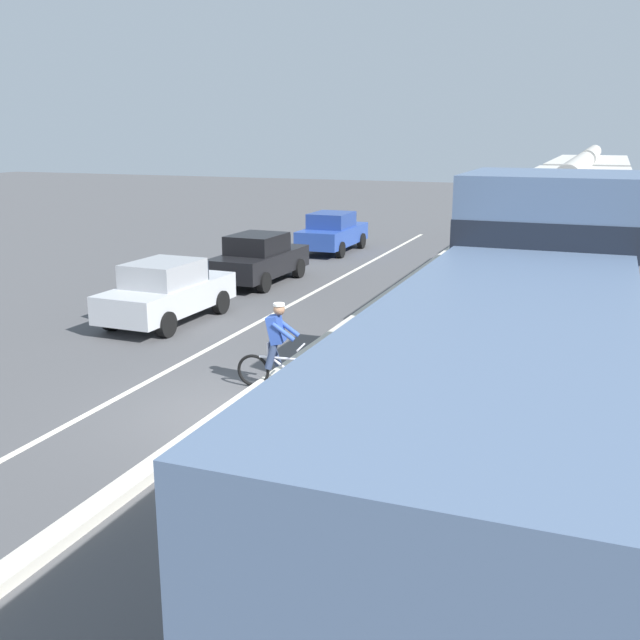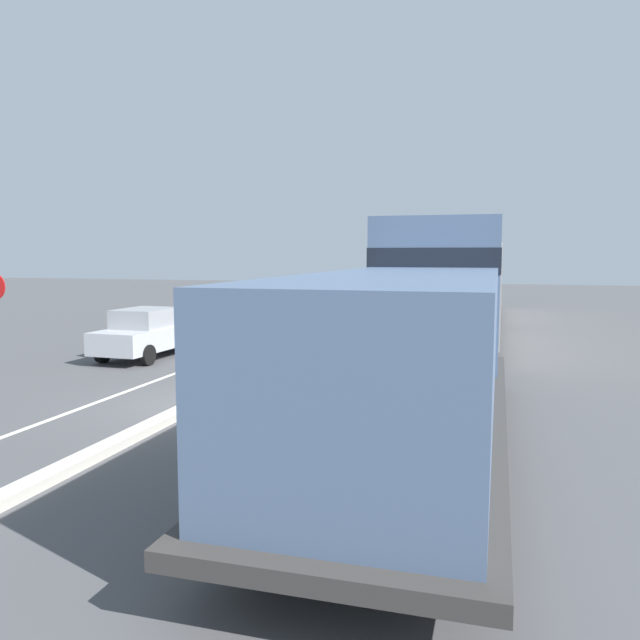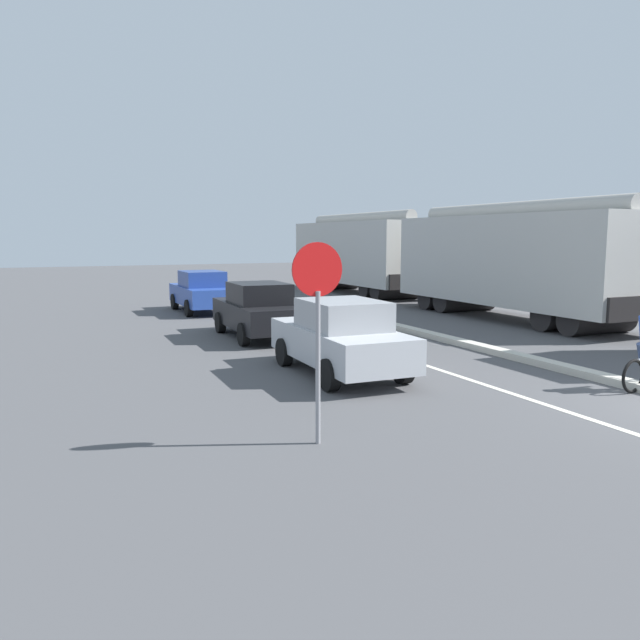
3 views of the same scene
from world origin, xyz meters
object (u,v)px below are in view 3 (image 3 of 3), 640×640
at_px(parked_car_blue, 202,291).
at_px(stop_sign, 317,304).
at_px(hopper_car_middle, 359,254).
at_px(parked_car_black, 258,310).
at_px(hopper_car_lead, 513,262).
at_px(parked_car_silver, 340,337).

height_order(parked_car_blue, stop_sign, stop_sign).
xyz_separation_m(hopper_car_middle, stop_sign, (-11.94, -21.07, -0.05)).
bearing_deg(parked_car_blue, parked_car_black, -90.16).
distance_m(hopper_car_lead, hopper_car_middle, 11.60).
height_order(hopper_car_lead, stop_sign, hopper_car_lead).
bearing_deg(parked_car_blue, stop_sign, -98.21).
bearing_deg(hopper_car_middle, hopper_car_lead, -90.00).
distance_m(hopper_car_lead, parked_car_silver, 11.17).
bearing_deg(parked_car_silver, stop_sign, -120.47).
bearing_deg(parked_car_black, parked_car_blue, 89.84).
bearing_deg(hopper_car_lead, hopper_car_middle, 90.00).
distance_m(parked_car_silver, parked_car_black, 5.48).
distance_m(hopper_car_lead, stop_sign, 15.24).
height_order(hopper_car_middle, parked_car_silver, hopper_car_middle).
bearing_deg(hopper_car_middle, parked_car_black, -129.49).
bearing_deg(parked_car_blue, parked_car_silver, -90.17).
xyz_separation_m(parked_car_silver, stop_sign, (-2.31, -3.93, 1.21)).
xyz_separation_m(parked_car_silver, parked_car_black, (0.02, 5.48, 0.00)).
distance_m(parked_car_black, parked_car_blue, 6.88).
xyz_separation_m(parked_car_silver, parked_car_blue, (0.04, 12.36, 0.00)).
distance_m(parked_car_silver, parked_car_blue, 12.36).
xyz_separation_m(parked_car_black, parked_car_blue, (0.02, 6.88, 0.00)).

